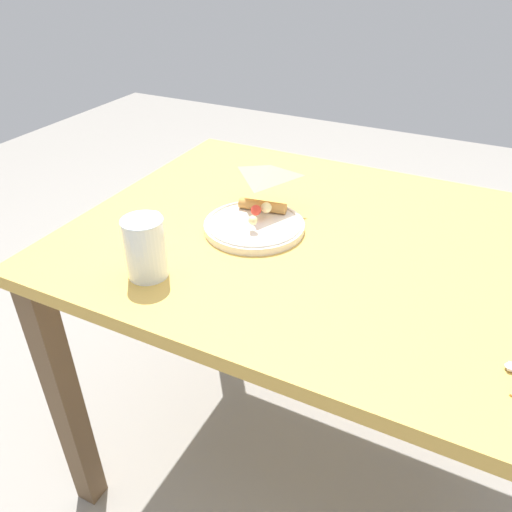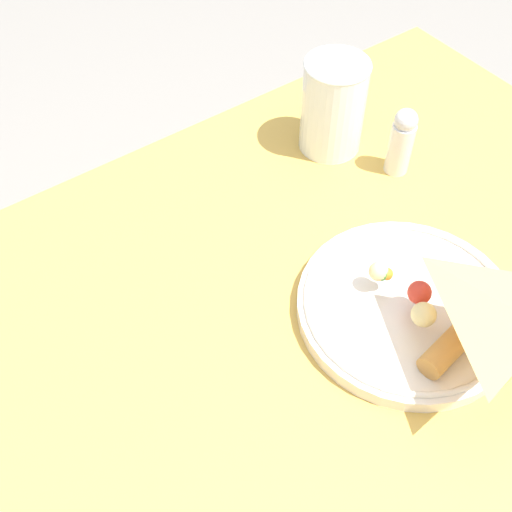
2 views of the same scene
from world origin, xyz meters
The scene contains 5 objects.
ground_plane centered at (0.00, 0.00, 0.00)m, with size 6.00×6.00×0.00m, color gray.
dining_table centered at (0.00, 0.00, 0.64)m, with size 1.13×0.82×0.75m.
plate_pizza centered at (0.18, 0.04, 0.76)m, with size 0.22×0.22×0.05m.
milk_glass centered at (0.28, 0.28, 0.81)m, with size 0.08×0.08×0.12m.
salt_shaker centered at (0.32, 0.20, 0.79)m, with size 0.03×0.03×0.09m.
Camera 1 is at (-0.24, 0.88, 1.29)m, focal length 35.00 mm.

